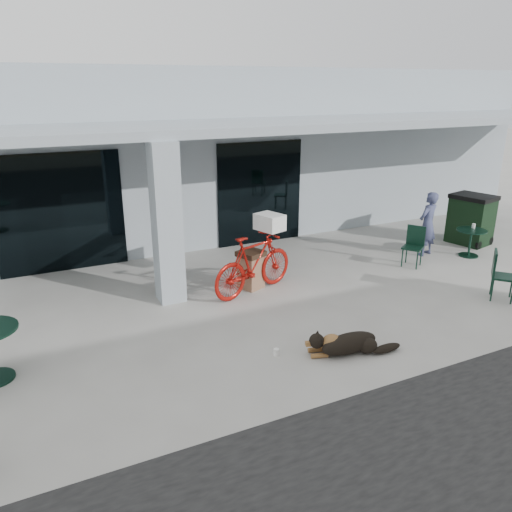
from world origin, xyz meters
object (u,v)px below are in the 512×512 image
cafe_table_far (470,243)px  person (428,224)px  trash_receptacle (251,270)px  cafe_chair_far_a (504,276)px  cafe_chair_far_b (413,247)px  wheeled_bin (471,219)px  dog (349,342)px  bicycle (254,264)px

cafe_table_far → person: size_ratio=0.45×
cafe_table_far → trash_receptacle: 5.82m
cafe_chair_far_a → cafe_chair_far_b: 2.29m
person → cafe_chair_far_b: bearing=13.3°
person → wheeled_bin: 1.80m
cafe_chair_far_a → wheeled_bin: 3.85m
cafe_chair_far_b → dog: bearing=-86.4°
cafe_table_far → cafe_chair_far_a: cafe_chair_far_a is taller
bicycle → dog: bearing=167.9°
dog → cafe_chair_far_b: bearing=52.9°
dog → cafe_chair_far_b: (3.74, 2.70, 0.28)m
person → cafe_table_far: bearing=132.5°
cafe_table_far → trash_receptacle: bearing=174.9°
cafe_chair_far_a → person: size_ratio=0.62×
dog → cafe_table_far: cafe_table_far is taller
dog → cafe_chair_far_a: bearing=23.2°
cafe_chair_far_a → cafe_table_far: bearing=13.3°
bicycle → wheeled_bin: wheeled_bin is taller
dog → cafe_table_far: (5.55, 2.63, 0.15)m
bicycle → person: bearing=-104.7°
cafe_chair_far_a → person: person is taller
cafe_chair_far_a → trash_receptacle: (-4.25, 2.72, -0.09)m
bicycle → cafe_chair_far_b: bicycle is taller
cafe_chair_far_a → wheeled_bin: (2.40, 3.01, 0.16)m
cafe_table_far → cafe_chair_far_b: size_ratio=0.77×
dog → cafe_chair_far_a: size_ratio=1.17×
bicycle → person: 4.94m
cafe_table_far → wheeled_bin: bearing=43.2°
dog → wheeled_bin: (6.40, 3.44, 0.47)m
trash_receptacle → cafe_chair_far_a: bearing=-32.6°
bicycle → cafe_table_far: 5.87m
bicycle → trash_receptacle: (0.05, 0.25, -0.22)m
cafe_chair_far_a → wheeled_bin: wheeled_bin is taller
cafe_chair_far_b → person: bearing=86.9°
cafe_chair_far_b → wheeled_bin: size_ratio=0.72×
cafe_table_far → person: 1.18m
bicycle → cafe_chair_far_a: (4.31, -2.47, -0.13)m
dog → wheeled_bin: 7.28m
dog → cafe_chair_far_a: (4.00, 0.43, 0.30)m
person → trash_receptacle: (-4.88, -0.05, -0.40)m
cafe_chair_far_b → person: size_ratio=0.59×
bicycle → cafe_chair_far_b: (4.04, -0.20, -0.15)m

